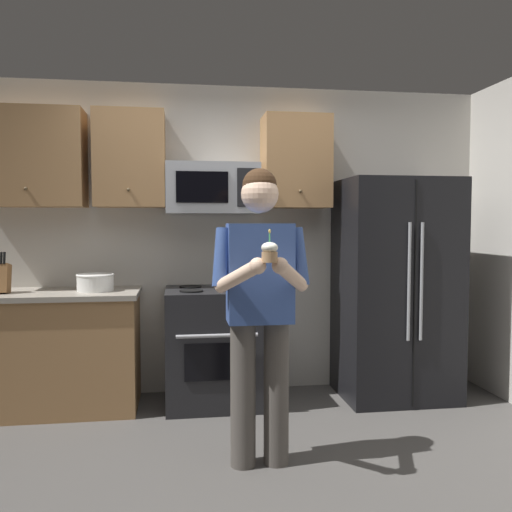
{
  "coord_description": "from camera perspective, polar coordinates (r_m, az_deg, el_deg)",
  "views": [
    {
      "loc": [
        -0.43,
        -2.89,
        1.44
      ],
      "look_at": [
        0.02,
        0.21,
        1.25
      ],
      "focal_mm": 37.76,
      "sensor_mm": 36.0,
      "label": 1
    }
  ],
  "objects": [
    {
      "name": "counter_left",
      "position": [
        4.5,
        -21.48,
        -9.34
      ],
      "size": [
        1.44,
        0.66,
        0.92
      ],
      "color": "#9E7247",
      "rests_on": "ground"
    },
    {
      "name": "cupcake",
      "position": [
        2.81,
        1.45,
        0.44
      ],
      "size": [
        0.09,
        0.09,
        0.17
      ],
      "color": "#A87F56"
    },
    {
      "name": "wall_back",
      "position": [
        4.66,
        -3.0,
        1.73
      ],
      "size": [
        4.4,
        0.1,
        2.6
      ],
      "primitive_type": "cube",
      "color": "beige",
      "rests_on": "ground"
    },
    {
      "name": "person",
      "position": [
        3.16,
        0.43,
        -4.63
      ],
      "size": [
        0.6,
        0.48,
        1.76
      ],
      "color": "#4C4742",
      "rests_on": "ground"
    },
    {
      "name": "oven_range",
      "position": [
        4.37,
        -4.47,
        -9.49
      ],
      "size": [
        0.76,
        0.7,
        0.93
      ],
      "color": "black",
      "rests_on": "ground"
    },
    {
      "name": "microwave",
      "position": [
        4.39,
        -4.65,
        7.11
      ],
      "size": [
        0.74,
        0.41,
        0.4
      ],
      "color": "#9EA0A5"
    },
    {
      "name": "refrigerator",
      "position": [
        4.6,
        14.54,
        -3.39
      ],
      "size": [
        0.9,
        0.75,
        1.8
      ],
      "color": "black",
      "rests_on": "ground"
    },
    {
      "name": "bowl_large_white",
      "position": [
        4.34,
        -16.66,
        -2.65
      ],
      "size": [
        0.29,
        0.29,
        0.13
      ],
      "color": "white",
      "rests_on": "counter_left"
    },
    {
      "name": "ground_plane",
      "position": [
        3.26,
        0.17,
        -22.76
      ],
      "size": [
        6.0,
        6.0,
        0.0
      ],
      "primitive_type": "plane",
      "color": "#474442"
    },
    {
      "name": "cabinet_row_upper",
      "position": [
        4.46,
        -12.22,
        9.95
      ],
      "size": [
        2.78,
        0.36,
        0.76
      ],
      "color": "#9E7247"
    }
  ]
}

